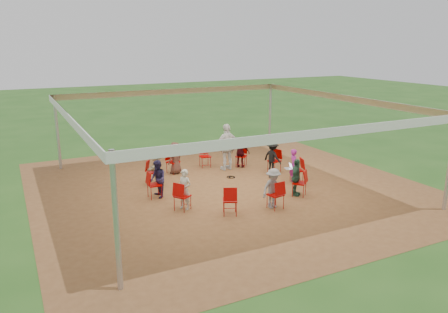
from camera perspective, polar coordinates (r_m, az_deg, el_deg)
name	(u,v)px	position (r m, az deg, el deg)	size (l,w,h in m)	color
ground	(226,186)	(15.63, 0.25, -3.92)	(80.00, 80.00, 0.00)	#26531A
dirt_patch	(226,186)	(15.63, 0.25, -3.90)	(13.00, 13.00, 0.00)	brown
tent	(226,121)	(15.05, 0.26, 4.68)	(10.33, 10.33, 3.00)	#B2B2B7
chair_0	(297,170)	(16.18, 9.49, -1.81)	(0.42, 0.44, 0.90)	#A10200
chair_1	(274,161)	(17.35, 6.60, -0.58)	(0.42, 0.44, 0.90)	#A10200
chair_2	(241,156)	(17.97, 2.26, 0.05)	(0.42, 0.44, 0.90)	#A10200
chair_3	(205,156)	(17.92, -2.48, 0.00)	(0.42, 0.44, 0.90)	#A10200
chair_4	(173,162)	(17.19, -6.66, -0.72)	(0.42, 0.44, 0.90)	#A10200
chair_5	(153,172)	(15.96, -9.23, -2.03)	(0.42, 0.44, 0.90)	#A10200
chair_6	(154,185)	(14.54, -9.07, -3.69)	(0.42, 0.44, 0.90)	#A10200
chair_7	(182,196)	(13.40, -5.46, -5.18)	(0.42, 0.44, 0.90)	#A10200
chair_8	(230,200)	(13.00, 0.77, -5.75)	(0.42, 0.44, 0.90)	#A10200
chair_9	(276,195)	(13.54, 6.75, -5.00)	(0.42, 0.44, 0.90)	#A10200
chair_10	(299,183)	(14.76, 9.82, -3.44)	(0.42, 0.44, 0.90)	#A10200
person_seated_0	(294,166)	(16.09, 9.11, -1.21)	(0.46, 0.30, 1.26)	#931D80
person_seated_1	(273,157)	(17.21, 6.36, -0.06)	(0.81, 0.40, 1.26)	black
person_seated_2	(241,152)	(17.81, 2.19, 0.53)	(0.74, 0.38, 1.26)	#3B080C
person_seated_3	(175,158)	(17.06, -6.40, -0.19)	(0.61, 0.34, 1.26)	#4E2B22
person_seated_4	(156,167)	(15.88, -8.84, -1.41)	(1.16, 0.44, 1.26)	tan
person_seated_5	(158,179)	(14.52, -8.65, -2.93)	(0.61, 0.35, 1.26)	#221C3F
person_seated_6	(185,189)	(13.43, -5.18, -4.30)	(0.46, 0.30, 1.26)	#B1AE9C
person_seated_7	(273,188)	(13.56, 6.43, -4.14)	(0.81, 0.40, 1.26)	gray
person_seated_8	(296,177)	(14.73, 9.39, -2.71)	(0.74, 0.38, 1.26)	#294E39
standing_person	(227,147)	(17.43, 0.41, 1.26)	(1.10, 0.56, 1.87)	silver
cable_coil	(231,177)	(16.62, 0.94, -2.71)	(0.35, 0.35, 0.03)	black
laptop	(290,167)	(16.04, 8.56, -1.37)	(0.33, 0.37, 0.22)	#B7B7BC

